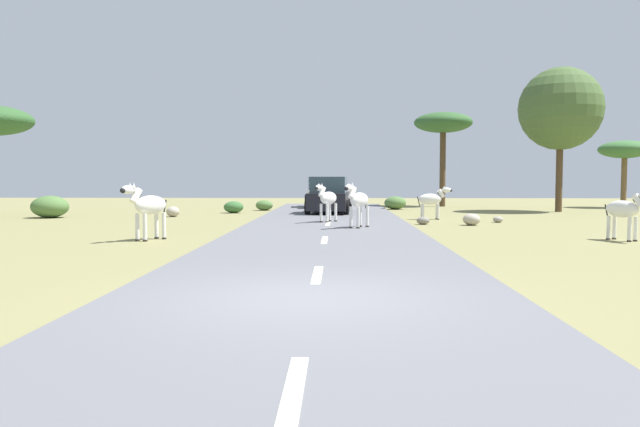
{
  "coord_description": "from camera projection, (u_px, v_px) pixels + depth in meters",
  "views": [
    {
      "loc": [
        0.41,
        -8.71,
        1.73
      ],
      "look_at": [
        -0.14,
        11.01,
        0.6
      ],
      "focal_mm": 34.92,
      "sensor_mm": 36.0,
      "label": 1
    }
  ],
  "objects": [
    {
      "name": "ground_plane",
      "position": [
        308.0,
        300.0,
        8.8
      ],
      "size": [
        90.0,
        90.0,
        0.0
      ],
      "primitive_type": "plane",
      "color": "olive"
    },
    {
      "name": "rock_1",
      "position": [
        471.0,
        219.0,
        22.71
      ],
      "size": [
        0.63,
        0.61,
        0.43
      ],
      "primitive_type": "ellipsoid",
      "color": "#A89E8C",
      "rests_on": "ground_plane"
    },
    {
      "name": "rock_3",
      "position": [
        423.0,
        221.0,
        23.12
      ],
      "size": [
        0.48,
        0.39,
        0.29
      ],
      "primitive_type": "ellipsoid",
      "color": "gray",
      "rests_on": "ground_plane"
    },
    {
      "name": "zebra_3",
      "position": [
        148.0,
        206.0,
        17.19
      ],
      "size": [
        1.03,
        1.58,
        1.61
      ],
      "rotation": [
        0.0,
        0.0,
        2.65
      ],
      "color": "silver",
      "rests_on": "ground_plane"
    },
    {
      "name": "lane_markings",
      "position": [
        310.0,
        312.0,
        7.8
      ],
      "size": [
        0.16,
        56.0,
        0.01
      ],
      "color": "silver",
      "rests_on": "road"
    },
    {
      "name": "tree_3",
      "position": [
        625.0,
        150.0,
        35.97
      ],
      "size": [
        2.92,
        2.92,
        3.9
      ],
      "color": "brown",
      "rests_on": "ground_plane"
    },
    {
      "name": "zebra_1",
      "position": [
        432.0,
        200.0,
        25.87
      ],
      "size": [
        1.48,
        0.45,
        1.4
      ],
      "rotation": [
        0.0,
        0.0,
        4.78
      ],
      "color": "silver",
      "rests_on": "ground_plane"
    },
    {
      "name": "road",
      "position": [
        313.0,
        298.0,
        8.8
      ],
      "size": [
        6.0,
        64.0,
        0.05
      ],
      "primitive_type": "cube",
      "color": "slate",
      "rests_on": "ground_plane"
    },
    {
      "name": "rock_2",
      "position": [
        498.0,
        219.0,
        24.14
      ],
      "size": [
        0.38,
        0.36,
        0.24
      ],
      "primitive_type": "ellipsoid",
      "color": "gray",
      "rests_on": "ground_plane"
    },
    {
      "name": "bush_1",
      "position": [
        264.0,
        205.0,
        33.14
      ],
      "size": [
        0.92,
        0.82,
        0.55
      ],
      "primitive_type": "ellipsoid",
      "color": "#4C7038",
      "rests_on": "ground_plane"
    },
    {
      "name": "bush_3",
      "position": [
        234.0,
        207.0,
        30.7
      ],
      "size": [
        0.97,
        0.88,
        0.58
      ],
      "primitive_type": "ellipsoid",
      "color": "#386633",
      "rests_on": "ground_plane"
    },
    {
      "name": "zebra_0",
      "position": [
        327.0,
        199.0,
        23.66
      ],
      "size": [
        0.96,
        1.47,
        1.5
      ],
      "rotation": [
        0.0,
        0.0,
        2.65
      ],
      "color": "silver",
      "rests_on": "road"
    },
    {
      "name": "zebra_2",
      "position": [
        625.0,
        210.0,
        17.06
      ],
      "size": [
        0.95,
        1.4,
        1.44
      ],
      "rotation": [
        0.0,
        0.0,
        3.65
      ],
      "color": "silver",
      "rests_on": "ground_plane"
    },
    {
      "name": "bush_2",
      "position": [
        50.0,
        207.0,
        27.01
      ],
      "size": [
        1.6,
        1.44,
        0.96
      ],
      "primitive_type": "ellipsoid",
      "color": "#4C7038",
      "rests_on": "ground_plane"
    },
    {
      "name": "car_1",
      "position": [
        329.0,
        196.0,
        29.88
      ],
      "size": [
        2.25,
        4.45,
        1.74
      ],
      "rotation": [
        0.0,
        0.0,
        -0.07
      ],
      "color": "black",
      "rests_on": "road"
    },
    {
      "name": "zebra_4",
      "position": [
        358.0,
        201.0,
        20.96
      ],
      "size": [
        1.0,
        1.5,
        1.54
      ],
      "rotation": [
        0.0,
        0.0,
        2.64
      ],
      "color": "silver",
      "rests_on": "road"
    },
    {
      "name": "rock_4",
      "position": [
        173.0,
        212.0,
        27.74
      ],
      "size": [
        0.57,
        0.59,
        0.46
      ],
      "primitive_type": "ellipsoid",
      "color": "#A89E8C",
      "rests_on": "ground_plane"
    },
    {
      "name": "tree_2",
      "position": [
        443.0,
        124.0,
        37.55
      ],
      "size": [
        3.51,
        3.51,
        5.69
      ],
      "color": "#4C3823",
      "rests_on": "ground_plane"
    },
    {
      "name": "car_0",
      "position": [
        323.0,
        193.0,
        35.75
      ],
      "size": [
        2.26,
        4.45,
        1.74
      ],
      "rotation": [
        0.0,
        0.0,
        3.21
      ],
      "color": "white",
      "rests_on": "road"
    },
    {
      "name": "tree_0",
      "position": [
        561.0,
        109.0,
        31.53
      ],
      "size": [
        4.19,
        4.19,
        7.34
      ],
      "color": "#4C3823",
      "rests_on": "ground_plane"
    },
    {
      "name": "bush_0",
      "position": [
        395.0,
        203.0,
        34.23
      ],
      "size": [
        1.2,
        1.08,
        0.72
      ],
      "primitive_type": "ellipsoid",
      "color": "#4C7038",
      "rests_on": "ground_plane"
    }
  ]
}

